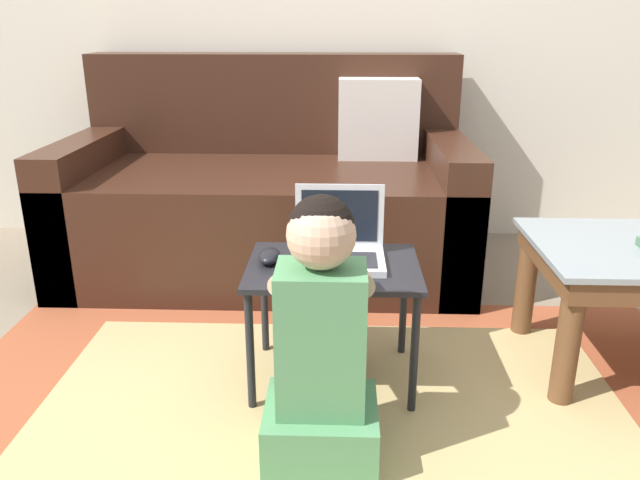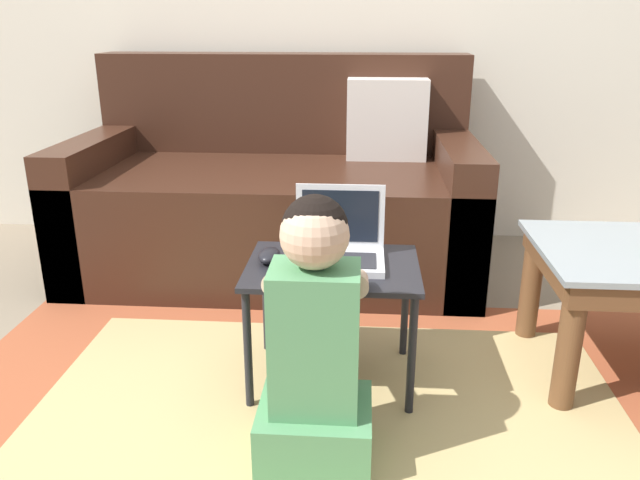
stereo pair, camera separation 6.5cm
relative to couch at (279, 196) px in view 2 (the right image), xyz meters
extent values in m
plane|color=#7F705B|center=(0.22, -1.15, -0.32)|extent=(16.00, 16.00, 0.00)
cube|color=#9E4C2D|center=(0.30, -1.18, -0.32)|extent=(2.39, 1.49, 0.01)
cube|color=tan|center=(0.30, -1.18, -0.31)|extent=(1.72, 1.07, 0.00)
cube|color=#381E14|center=(-0.01, -0.06, -0.08)|extent=(1.74, 0.94, 0.47)
cube|color=#381E14|center=(-0.01, 0.31, 0.38)|extent=(1.74, 0.21, 0.46)
cube|color=#381E14|center=(-0.80, -0.06, -0.02)|extent=(0.16, 0.94, 0.60)
cube|color=#381E14|center=(0.78, -0.06, -0.02)|extent=(0.16, 0.94, 0.60)
cube|color=beige|center=(0.48, 0.14, 0.33)|extent=(0.36, 0.14, 0.36)
cylinder|color=brown|center=(0.98, -1.10, -0.12)|extent=(0.07, 0.07, 0.41)
cylinder|color=brown|center=(0.98, -0.66, -0.12)|extent=(0.07, 0.07, 0.41)
cube|color=black|center=(0.30, -1.00, 0.06)|extent=(0.51, 0.38, 0.02)
cylinder|color=black|center=(0.07, -1.17, -0.13)|extent=(0.02, 0.02, 0.38)
cylinder|color=black|center=(0.53, -1.17, -0.13)|extent=(0.02, 0.02, 0.38)
cylinder|color=black|center=(0.07, -0.83, -0.13)|extent=(0.02, 0.02, 0.38)
cylinder|color=black|center=(0.53, -0.83, -0.13)|extent=(0.02, 0.02, 0.38)
cube|color=silver|center=(0.32, -0.99, 0.08)|extent=(0.27, 0.21, 0.02)
cube|color=#28282D|center=(0.32, -1.01, 0.09)|extent=(0.22, 0.13, 0.00)
cube|color=silver|center=(0.32, -0.89, 0.19)|extent=(0.27, 0.01, 0.20)
cube|color=black|center=(0.32, -0.90, 0.19)|extent=(0.23, 0.00, 0.16)
ellipsoid|color=black|center=(0.11, -0.99, 0.09)|extent=(0.07, 0.11, 0.04)
cube|color=#518E5B|center=(0.28, -1.37, -0.24)|extent=(0.29, 0.25, 0.16)
cube|color=#518E5B|center=(0.28, -1.37, 0.02)|extent=(0.22, 0.16, 0.38)
sphere|color=tan|center=(0.28, -1.37, 0.29)|extent=(0.16, 0.16, 0.16)
sphere|color=black|center=(0.28, -1.36, 0.31)|extent=(0.16, 0.16, 0.16)
cylinder|color=tan|center=(0.17, -1.26, 0.13)|extent=(0.06, 0.24, 0.13)
cylinder|color=tan|center=(0.38, -1.26, 0.13)|extent=(0.06, 0.24, 0.13)
camera|label=1|loc=(0.32, -2.72, 0.76)|focal=35.00mm
camera|label=2|loc=(0.39, -2.72, 0.76)|focal=35.00mm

